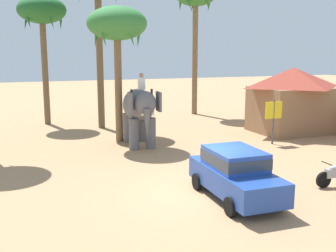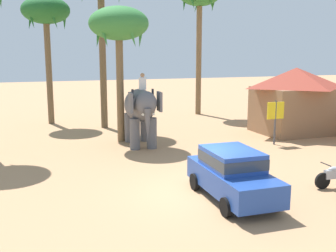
# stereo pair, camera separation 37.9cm
# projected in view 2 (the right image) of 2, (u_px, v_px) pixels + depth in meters

# --- Properties ---
(ground_plane) EXTENTS (120.00, 120.00, 0.00)m
(ground_plane) POSITION_uv_depth(u_px,v_px,m) (200.00, 194.00, 14.01)
(ground_plane) COLOR tan
(car_sedan_foreground) EXTENTS (1.97, 4.15, 1.70)m
(car_sedan_foreground) POSITION_uv_depth(u_px,v_px,m) (232.00, 172.00, 13.37)
(car_sedan_foreground) COLOR #23479E
(car_sedan_foreground) RESTS_ON ground
(elephant_with_mahout) EXTENTS (1.91, 3.95, 3.88)m
(elephant_with_mahout) POSITION_uv_depth(u_px,v_px,m) (141.00, 109.00, 20.87)
(elephant_with_mahout) COLOR slate
(elephant_with_mahout) RESTS_ON ground
(palm_tree_left_of_road) EXTENTS (3.20, 3.20, 8.58)m
(palm_tree_left_of_road) POSITION_uv_depth(u_px,v_px,m) (46.00, 14.00, 26.63)
(palm_tree_left_of_road) COLOR brown
(palm_tree_left_of_road) RESTS_ON ground
(palm_tree_far_back) EXTENTS (3.20, 3.20, 7.32)m
(palm_tree_far_back) POSITION_uv_depth(u_px,v_px,m) (119.00, 27.00, 21.26)
(palm_tree_far_back) COLOR brown
(palm_tree_far_back) RESTS_ON ground
(roadside_hut) EXTENTS (5.00, 4.20, 4.00)m
(roadside_hut) POSITION_uv_depth(u_px,v_px,m) (295.00, 98.00, 24.43)
(roadside_hut) COLOR #8C6647
(roadside_hut) RESTS_ON ground
(signboard_yellow) EXTENTS (1.00, 0.10, 2.40)m
(signboard_yellow) POSITION_uv_depth(u_px,v_px,m) (275.00, 114.00, 21.27)
(signboard_yellow) COLOR #4C4C51
(signboard_yellow) RESTS_ON ground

